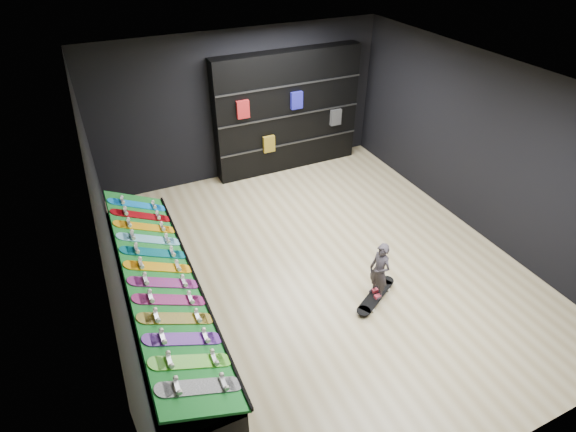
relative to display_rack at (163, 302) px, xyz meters
name	(u,v)px	position (x,y,z in m)	size (l,w,h in m)	color
floor	(321,265)	(2.55, 0.00, -0.25)	(6.00, 7.00, 0.01)	tan
ceiling	(331,85)	(2.55, 0.00, 2.75)	(6.00, 7.00, 0.01)	white
wall_back	(242,106)	(2.55, 3.50, 1.25)	(6.00, 0.02, 3.00)	black
wall_front	(519,375)	(2.55, -3.50, 1.25)	(6.00, 0.02, 3.00)	black
wall_left	(109,240)	(-0.45, 0.00, 1.25)	(0.02, 7.00, 3.00)	black
wall_right	(481,148)	(5.55, 0.00, 1.25)	(0.02, 7.00, 3.00)	black
display_rack	(163,302)	(0.00, 0.00, 0.00)	(0.90, 4.50, 0.50)	black
turf_ramp	(161,276)	(0.05, 0.00, 0.46)	(1.00, 4.50, 0.04)	#0F601C
back_shelving	(287,112)	(3.48, 3.32, 1.02)	(3.17, 0.37, 2.54)	black
floor_skateboard	(376,297)	(2.93, -1.03, -0.21)	(0.98, 0.22, 0.09)	black
child	(378,281)	(2.93, -1.03, 0.12)	(0.21, 0.15, 0.56)	black
display_board_0	(200,387)	(0.06, -1.90, 0.49)	(0.98, 0.22, 0.09)	black
display_board_1	(191,362)	(0.06, -1.55, 0.49)	(0.98, 0.22, 0.09)	green
display_board_2	(184,339)	(0.06, -1.21, 0.49)	(0.98, 0.22, 0.09)	purple
display_board_3	(177,318)	(0.06, -0.86, 0.49)	(0.98, 0.22, 0.09)	yellow
display_board_4	(170,300)	(0.06, -0.52, 0.49)	(0.98, 0.22, 0.09)	#E5198C
display_board_5	(164,283)	(0.06, -0.17, 0.49)	(0.98, 0.22, 0.09)	#2626BF
display_board_6	(159,267)	(0.06, 0.17, 0.49)	(0.98, 0.22, 0.09)	yellow
display_board_7	(154,253)	(0.06, 0.52, 0.49)	(0.98, 0.22, 0.09)	#0C8C99
display_board_8	(149,239)	(0.06, 0.86, 0.49)	(0.98, 0.22, 0.09)	#0CB2E5
display_board_9	(145,227)	(0.06, 1.21, 0.49)	(0.98, 0.22, 0.09)	orange
display_board_10	(141,215)	(0.06, 1.55, 0.49)	(0.98, 0.22, 0.09)	red
display_board_11	(138,205)	(0.06, 1.90, 0.49)	(0.98, 0.22, 0.09)	blue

